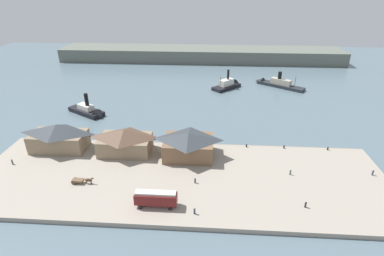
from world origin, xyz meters
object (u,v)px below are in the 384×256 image
Objects in this scene: pedestrian_walking_west at (290,172)px; mooring_post_west at (246,146)px; pedestrian_by_tram at (306,205)px; pedestrian_walking_east at (194,211)px; ferry_shed_west_terminal at (58,137)px; ferry_moored_west at (90,111)px; street_tram at (156,198)px; pedestrian_at_waters_edge at (195,181)px; pedestrian_near_east_shed at (12,162)px; pedestrian_standing_center at (373,173)px; ferry_shed_east_terminal at (125,141)px; mooring_post_east at (328,149)px; ferry_near_quay at (275,83)px; horse_cart at (82,180)px; ferry_shed_customs_shed at (189,144)px; ferry_outer_harbor at (229,85)px; mooring_post_center_east at (284,147)px.

pedestrian_walking_west is 1.78× the size of mooring_post_west.
pedestrian_by_tram is 0.98× the size of pedestrian_walking_east.
ferry_moored_west is at bearing 93.44° from ferry_shed_west_terminal.
ferry_moored_west is (-35.87, 52.74, -2.18)m from street_tram.
pedestrian_at_waters_edge is 11.44m from pedestrian_walking_east.
pedestrian_walking_east is at bearing -17.54° from pedestrian_near_east_shed.
pedestrian_near_east_shed is (-99.77, -1.33, -0.02)m from pedestrian_standing_center.
mooring_post_east is (61.75, 5.35, -3.40)m from ferry_shed_east_terminal.
ferry_shed_west_terminal is 104.79m from ferry_near_quay.
street_tram reaches higher than horse_cart.
pedestrian_standing_center is (50.12, -6.68, -3.07)m from ferry_shed_customs_shed.
mooring_post_east is at bearing 44.11° from pedestrian_walking_west.
ferry_outer_harbor reaches higher than street_tram.
mooring_post_center_east is 0.06× the size of ferry_outer_harbor.
mooring_post_west is 0.05× the size of ferry_moored_west.
ferry_shed_customs_shed is 23.42m from street_tram.
ferry_shed_customs_shed is at bearing 172.41° from pedestrian_standing_center.
ferry_outer_harbor is at bearing 33.10° from ferry_moored_west.
mooring_post_west is at bearing 179.59° from mooring_post_east.
pedestrian_by_tram is 25.75m from pedestrian_walking_east.
mooring_post_west is at bearing 158.12° from pedestrian_standing_center.
ferry_moored_west is (-70.97, 23.78, -0.27)m from mooring_post_center_east.
horse_cart is at bearing 162.55° from pedestrian_walking_east.
pedestrian_walking_east is at bearing -158.95° from pedestrian_standing_center.
pedestrian_walking_west is 0.09× the size of ferry_moored_west.
ferry_moored_west is (-70.35, 50.95, -0.59)m from pedestrian_by_tram.
street_tram is 5.78× the size of pedestrian_near_east_shed.
ferry_shed_west_terminal is at bearing -86.56° from ferry_moored_west.
mooring_post_west is 63.95m from ferry_moored_west.
ferry_shed_customs_shed is 8.53× the size of pedestrian_walking_east.
ferry_outer_harbor is (-27.63, 60.84, -0.19)m from mooring_post_east.
ferry_shed_customs_shed is at bearing -102.57° from ferry_outer_harbor.
mooring_post_east is at bearing -15.87° from ferry_moored_west.
mooring_post_west is (67.36, 14.34, -0.32)m from pedestrian_near_east_shed.
ferry_outer_harbor is at bearing 98.90° from pedestrian_by_tram.
ferry_shed_west_terminal is at bearing 172.32° from pedestrian_walking_west.
ferry_shed_customs_shed is 8.50× the size of pedestrian_standing_center.
pedestrian_walking_west is 0.07× the size of ferry_near_quay.
pedestrian_walking_east is (22.42, -25.53, -3.07)m from ferry_shed_east_terminal.
ferry_near_quay is 1.34× the size of ferry_moored_west.
ferry_near_quay is at bearing 93.97° from mooring_post_east.
ferry_shed_west_terminal is 9.91× the size of pedestrian_by_tram.
pedestrian_near_east_shed reaches higher than mooring_post_west.
pedestrian_by_tram is at bearing 8.65° from pedestrian_walking_east.
pedestrian_near_east_shed is at bearing -101.84° from ferry_moored_west.
ferry_moored_west is (-44.90, 54.82, -0.60)m from pedestrian_walking_east.
pedestrian_near_east_shed is 118.16m from ferry_near_quay.
mooring_post_west is at bearing 8.52° from ferry_shed_east_terminal.
pedestrian_walking_east reaches higher than pedestrian_by_tram.
ferry_shed_east_terminal is at bearing -171.48° from mooring_post_west.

